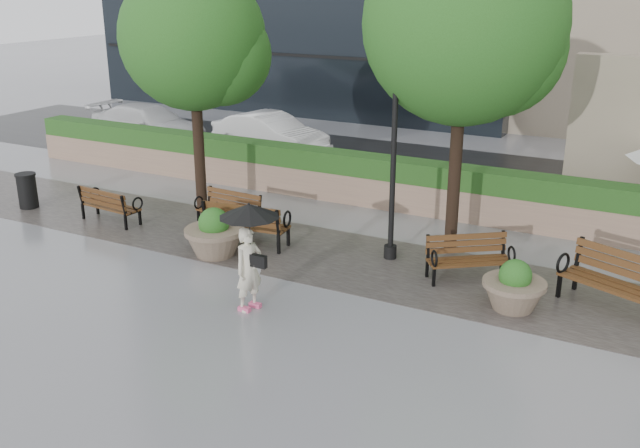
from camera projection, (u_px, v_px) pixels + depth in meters
The scene contains 18 objects.
ground at pixel (223, 301), 13.72m from camera, with size 100.00×100.00×0.00m, color gray.
cobble_strip at pixel (300, 250), 16.21m from camera, with size 28.00×3.20×0.01m, color #383330.
hedge_wall at pixel (372, 180), 19.33m from camera, with size 24.00×0.80×1.35m.
asphalt_street at pixel (422, 170), 22.89m from camera, with size 40.00×7.00×0.00m, color black.
bench_0 at pixel (111, 212), 18.01m from camera, with size 1.72×0.81×0.89m.
bench_1 at pixel (229, 217), 17.63m from camera, with size 1.68×0.75×0.88m.
bench_2 at pixel (247, 232), 16.46m from camera, with size 2.02×1.00×1.04m.
bench_3 at pixel (469, 267), 14.59m from camera, with size 1.76×1.55×0.91m.
bench_4 at pixel (614, 294), 13.22m from camera, with size 2.18×1.52×1.09m.
planter_left at pixel (215, 237), 15.79m from camera, with size 1.33×1.33×1.11m.
planter_right at pixel (514, 290), 13.25m from camera, with size 1.18×1.18×0.99m.
trash_bin at pixel (27, 192), 19.08m from camera, with size 0.54×0.54×0.90m, color black.
lamppost at pixel (393, 171), 15.12m from camera, with size 0.28×0.28×4.51m.
tree_0 at pixel (200, 42), 17.42m from camera, with size 3.65×3.58×6.30m.
tree_1 at pixel (472, 29), 14.75m from camera, with size 4.26×4.26×7.12m.
car_left at pixel (149, 125), 26.41m from camera, with size 1.97×4.84×1.41m, color white.
car_right at pixel (270, 134), 24.74m from camera, with size 1.52×4.35×1.43m, color white.
pedestrian at pixel (249, 247), 12.98m from camera, with size 1.12×1.12×2.05m.
Camera 1 is at (7.50, -10.13, 5.91)m, focal length 40.00 mm.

